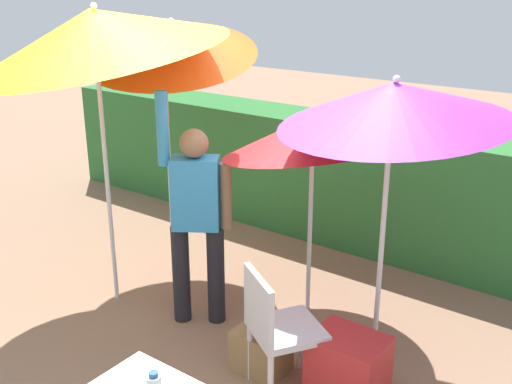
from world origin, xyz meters
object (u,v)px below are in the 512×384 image
at_px(umbrella_navy, 167,39).
at_px(person_vendor, 196,213).
at_px(umbrella_yellow, 95,33).
at_px(crate_cardboard, 261,351).
at_px(cooler_box, 348,368).
at_px(chair_plastic, 277,326).
at_px(umbrella_rainbow, 394,103).
at_px(umbrella_orange, 311,133).

xyz_separation_m(umbrella_navy, person_vendor, (0.88, -0.67, -1.20)).
height_order(umbrella_yellow, crate_cardboard, umbrella_yellow).
bearing_deg(cooler_box, chair_plastic, -152.07).
bearing_deg(umbrella_rainbow, cooler_box, -84.84).
relative_size(umbrella_orange, umbrella_navy, 0.69).
bearing_deg(umbrella_navy, chair_plastic, -28.91).
xyz_separation_m(person_vendor, cooler_box, (1.45, -0.16, -0.70)).
bearing_deg(cooler_box, umbrella_rainbow, 95.16).
bearing_deg(person_vendor, chair_plastic, -20.53).
bearing_deg(cooler_box, umbrella_orange, 135.34).
xyz_separation_m(umbrella_orange, umbrella_yellow, (-1.40, -0.85, 0.73)).
distance_m(umbrella_rainbow, crate_cardboard, 1.94).
bearing_deg(umbrella_rainbow, umbrella_navy, 171.95).
relative_size(umbrella_navy, crate_cardboard, 7.12).
height_order(umbrella_rainbow, crate_cardboard, umbrella_rainbow).
distance_m(umbrella_orange, person_vendor, 1.08).
bearing_deg(chair_plastic, umbrella_rainbow, 63.14).
distance_m(umbrella_yellow, cooler_box, 3.02).
bearing_deg(crate_cardboard, umbrella_yellow, 177.43).
bearing_deg(crate_cardboard, umbrella_orange, 102.24).
relative_size(umbrella_navy, chair_plastic, 2.89).
distance_m(chair_plastic, cooler_box, 0.55).
relative_size(chair_plastic, cooler_box, 1.88).
height_order(umbrella_rainbow, umbrella_orange, umbrella_rainbow).
height_order(umbrella_orange, umbrella_yellow, umbrella_yellow).
height_order(cooler_box, crate_cardboard, cooler_box).
bearing_deg(umbrella_rainbow, crate_cardboard, -134.73).
height_order(person_vendor, chair_plastic, person_vendor).
distance_m(umbrella_yellow, chair_plastic, 2.53).
bearing_deg(umbrella_yellow, umbrella_rainbow, 13.54).
height_order(umbrella_rainbow, umbrella_yellow, umbrella_yellow).
xyz_separation_m(umbrella_orange, crate_cardboard, (0.20, -0.92, -1.37)).
xyz_separation_m(umbrella_navy, crate_cardboard, (1.69, -0.92, -1.98)).
xyz_separation_m(umbrella_orange, umbrella_navy, (-1.49, 0.00, 0.61)).
bearing_deg(umbrella_rainbow, umbrella_yellow, -166.46).
bearing_deg(chair_plastic, cooler_box, 27.93).
relative_size(umbrella_rainbow, umbrella_yellow, 0.80).
bearing_deg(chair_plastic, umbrella_yellow, 173.58).
xyz_separation_m(umbrella_yellow, umbrella_navy, (-0.09, 0.85, -0.12)).
height_order(umbrella_yellow, person_vendor, umbrella_yellow).
height_order(umbrella_rainbow, person_vendor, umbrella_rainbow).
relative_size(umbrella_rainbow, cooler_box, 4.53).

